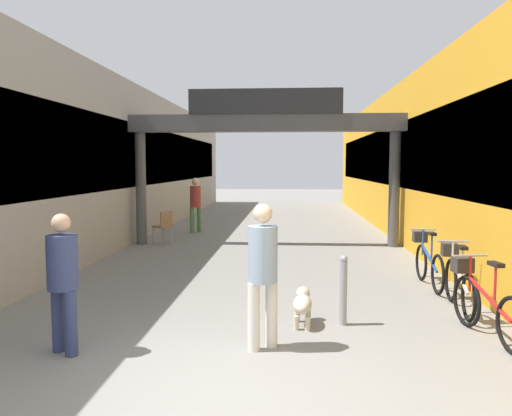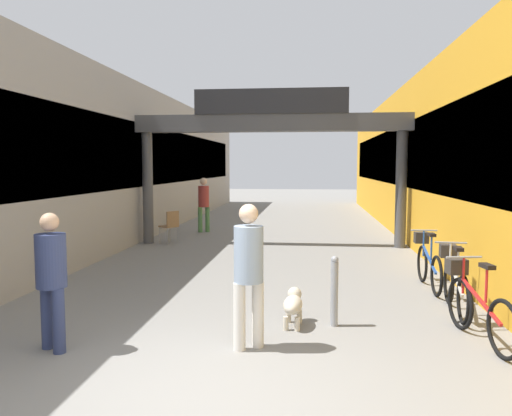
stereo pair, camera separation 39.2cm
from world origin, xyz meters
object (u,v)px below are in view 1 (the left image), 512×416
at_px(bicycle_red_nearest, 484,302).
at_px(bicycle_silver_second, 458,280).
at_px(pedestrian_companion, 63,275).
at_px(bicycle_blue_third, 427,261).
at_px(cafe_chair_wood_nearer, 164,224).
at_px(pedestrian_with_dog, 263,267).
at_px(bollard_post_metal, 343,290).
at_px(dog_on_leash, 303,304).
at_px(pedestrian_carrying_crate, 195,201).

xyz_separation_m(bicycle_red_nearest, bicycle_silver_second, (0.08, 1.22, 0.00)).
bearing_deg(pedestrian_companion, bicycle_blue_third, 35.64).
xyz_separation_m(bicycle_blue_third, cafe_chair_wood_nearer, (-5.80, 4.22, 0.10)).
distance_m(bicycle_silver_second, bicycle_blue_third, 1.43).
relative_size(pedestrian_companion, bicycle_silver_second, 0.94).
xyz_separation_m(pedestrian_with_dog, bollard_post_metal, (1.02, 0.93, -0.49)).
height_order(dog_on_leash, bicycle_blue_third, bicycle_blue_third).
bearing_deg(pedestrian_carrying_crate, bicycle_red_nearest, -59.91).
xyz_separation_m(bicycle_silver_second, bicycle_blue_third, (-0.05, 1.42, 0.00)).
bearing_deg(bollard_post_metal, dog_on_leash, -176.12).
relative_size(pedestrian_with_dog, bollard_post_metal, 1.80).
distance_m(bicycle_blue_third, cafe_chair_wood_nearer, 7.17).
distance_m(dog_on_leash, bollard_post_metal, 0.57).
xyz_separation_m(dog_on_leash, bicycle_blue_third, (2.25, 2.34, 0.15)).
relative_size(pedestrian_companion, cafe_chair_wood_nearer, 1.79).
relative_size(dog_on_leash, cafe_chair_wood_nearer, 0.72).
bearing_deg(dog_on_leash, bollard_post_metal, 3.88).
relative_size(pedestrian_with_dog, cafe_chair_wood_nearer, 1.89).
height_order(pedestrian_carrying_crate, bicycle_blue_third, pedestrian_carrying_crate).
height_order(pedestrian_with_dog, dog_on_leash, pedestrian_with_dog).
bearing_deg(pedestrian_companion, bollard_post_metal, 21.02).
relative_size(bicycle_blue_third, cafe_chair_wood_nearer, 1.90).
xyz_separation_m(pedestrian_with_dog, bicycle_red_nearest, (2.71, 0.60, -0.53)).
bearing_deg(pedestrian_with_dog, cafe_chair_wood_nearer, 112.35).
bearing_deg(pedestrian_with_dog, bicycle_silver_second, 33.05).
bearing_deg(bollard_post_metal, bicycle_red_nearest, -11.25).
bearing_deg(bicycle_blue_third, dog_on_leash, -133.86).
relative_size(pedestrian_companion, dog_on_leash, 2.48).
height_order(pedestrian_companion, bicycle_red_nearest, pedestrian_companion).
bearing_deg(pedestrian_with_dog, pedestrian_carrying_crate, 105.15).
height_order(bicycle_blue_third, cafe_chair_wood_nearer, bicycle_blue_third).
bearing_deg(bicycle_red_nearest, pedestrian_carrying_crate, 120.09).
distance_m(pedestrian_carrying_crate, cafe_chair_wood_nearer, 2.50).
bearing_deg(bicycle_silver_second, cafe_chair_wood_nearer, 136.04).
bearing_deg(bicycle_red_nearest, pedestrian_with_dog, -167.57).
relative_size(pedestrian_companion, bollard_post_metal, 1.69).
height_order(pedestrian_with_dog, bicycle_blue_third, pedestrian_with_dog).
bearing_deg(cafe_chair_wood_nearer, pedestrian_companion, -83.77).
relative_size(bicycle_red_nearest, bicycle_silver_second, 0.99).
height_order(pedestrian_companion, pedestrian_carrying_crate, pedestrian_carrying_crate).
bearing_deg(pedestrian_with_dog, bicycle_red_nearest, 12.43).
distance_m(bicycle_blue_third, bollard_post_metal, 2.87).
bearing_deg(cafe_chair_wood_nearer, dog_on_leash, -61.61).
height_order(pedestrian_with_dog, cafe_chair_wood_nearer, pedestrian_with_dog).
height_order(dog_on_leash, bollard_post_metal, bollard_post_metal).
height_order(pedestrian_companion, bicycle_blue_third, pedestrian_companion).
height_order(pedestrian_with_dog, bicycle_red_nearest, pedestrian_with_dog).
bearing_deg(bicycle_silver_second, dog_on_leash, -158.28).
bearing_deg(bollard_post_metal, pedestrian_with_dog, -137.63).
distance_m(bicycle_red_nearest, bollard_post_metal, 1.72).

